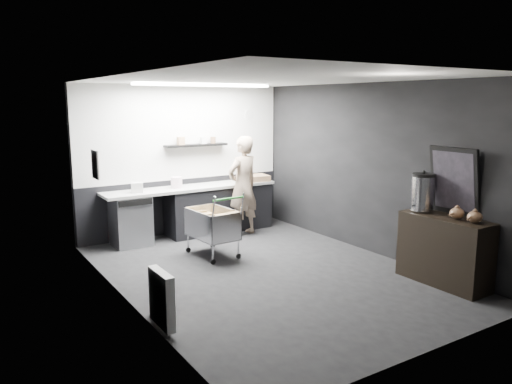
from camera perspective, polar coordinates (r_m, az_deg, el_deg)
floor at (r=7.20m, az=1.21°, el=-9.20°), size 5.50×5.50×0.00m
ceiling at (r=6.80m, az=1.29°, el=12.79°), size 5.50×5.50×0.00m
wall_back at (r=9.26m, az=-8.29°, el=3.66°), size 5.50×0.00×5.50m
wall_front at (r=4.88m, az=19.58°, el=-2.79°), size 5.50×0.00×5.50m
wall_left at (r=6.01m, az=-14.80°, el=-0.15°), size 0.00×5.50×5.50m
wall_right at (r=8.15m, az=13.03°, el=2.60°), size 0.00×5.50×5.50m
kitchen_wall_panel at (r=9.20m, az=-8.32°, el=6.74°), size 3.95×0.02×1.70m
dado_panel at (r=9.38m, az=-8.11°, el=-1.52°), size 3.95×0.02×1.00m
floating_shelf at (r=9.20m, az=-6.86°, el=5.34°), size 1.20×0.22×0.04m
wall_clock at (r=9.84m, az=-0.81°, el=8.82°), size 0.20×0.03×0.20m
poster at (r=7.22m, az=-17.92°, el=3.01°), size 0.02×0.30×0.40m
poster_red_band at (r=7.21m, az=-17.92°, el=3.56°), size 0.02×0.22×0.10m
radiator at (r=5.48m, az=-10.73°, el=-11.89°), size 0.10×0.50×0.60m
ceiling_strip at (r=8.39m, az=-5.93°, el=12.06°), size 2.40×0.20×0.04m
prep_counter at (r=9.17m, az=-6.52°, el=-2.02°), size 3.20×0.61×0.90m
person at (r=9.01m, az=-1.51°, el=0.70°), size 0.74×0.56×1.80m
shopping_cart at (r=7.87m, az=-5.03°, el=-3.90°), size 0.60×0.95×1.01m
sideboard at (r=7.11m, az=20.62°, el=-5.26°), size 0.52×1.22×1.82m
fire_extinguisher at (r=5.91m, az=-11.37°, el=-11.51°), size 0.14×0.14×0.47m
cardboard_box at (r=9.58m, az=-0.31°, el=1.60°), size 0.60×0.49×0.11m
pink_tub at (r=8.89m, az=-9.06°, el=1.08°), size 0.20×0.20×0.20m
white_container at (r=8.59m, az=-13.43°, el=0.50°), size 0.23×0.20×0.17m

